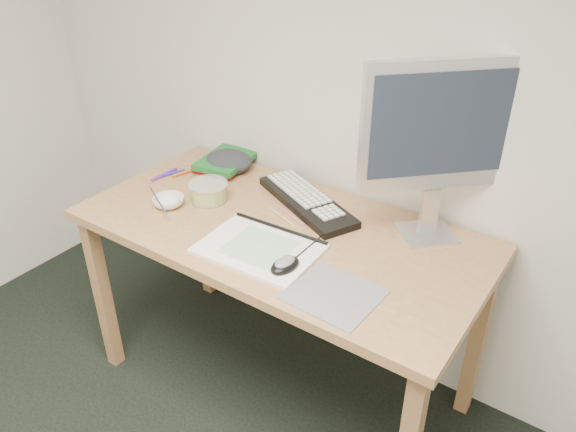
% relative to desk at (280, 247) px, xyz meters
% --- Properties ---
extents(desk, '(1.40, 0.70, 0.75)m').
position_rel_desk_xyz_m(desk, '(0.00, 0.00, 0.00)').
color(desk, tan).
rests_on(desk, ground).
extents(mousepad, '(0.25, 0.23, 0.00)m').
position_rel_desk_xyz_m(mousepad, '(0.34, -0.21, 0.08)').
color(mousepad, slate).
rests_on(mousepad, desk).
extents(sketchpad, '(0.38, 0.28, 0.01)m').
position_rel_desk_xyz_m(sketchpad, '(0.03, -0.15, 0.09)').
color(sketchpad, white).
rests_on(sketchpad, desk).
extents(keyboard, '(0.48, 0.33, 0.03)m').
position_rel_desk_xyz_m(keyboard, '(-0.01, 0.18, 0.10)').
color(keyboard, black).
rests_on(keyboard, desk).
extents(monitor, '(0.38, 0.38, 0.59)m').
position_rel_desk_xyz_m(monitor, '(0.43, 0.24, 0.45)').
color(monitor, silver).
rests_on(monitor, desk).
extents(mouse, '(0.08, 0.11, 0.04)m').
position_rel_desk_xyz_m(mouse, '(0.16, -0.19, 0.11)').
color(mouse, black).
rests_on(mouse, sketchpad).
extents(rice_bowl, '(0.13, 0.13, 0.04)m').
position_rel_desk_xyz_m(rice_bowl, '(-0.41, -0.11, 0.10)').
color(rice_bowl, white).
rests_on(rice_bowl, desk).
extents(chopsticks, '(0.20, 0.12, 0.02)m').
position_rel_desk_xyz_m(chopsticks, '(-0.42, -0.15, 0.12)').
color(chopsticks, '#B3B3B5').
rests_on(chopsticks, rice_bowl).
extents(fruit_tub, '(0.17, 0.17, 0.07)m').
position_rel_desk_xyz_m(fruit_tub, '(-0.32, 0.01, 0.12)').
color(fruit_tub, gold).
rests_on(fruit_tub, desk).
extents(book_red, '(0.22, 0.26, 0.02)m').
position_rel_desk_xyz_m(book_red, '(-0.47, 0.26, 0.09)').
color(book_red, maroon).
rests_on(book_red, desk).
extents(book_green, '(0.21, 0.27, 0.02)m').
position_rel_desk_xyz_m(book_green, '(-0.45, 0.25, 0.12)').
color(book_green, '#196425').
rests_on(book_green, book_red).
extents(cloth_lump, '(0.19, 0.17, 0.07)m').
position_rel_desk_xyz_m(cloth_lump, '(-0.43, 0.25, 0.12)').
color(cloth_lump, '#222528').
rests_on(cloth_lump, desk).
extents(pencil_pink, '(0.16, 0.06, 0.01)m').
position_rel_desk_xyz_m(pencil_pink, '(-0.01, 0.08, 0.09)').
color(pencil_pink, '#D0689A').
rests_on(pencil_pink, desk).
extents(pencil_tan, '(0.16, 0.07, 0.01)m').
position_rel_desk_xyz_m(pencil_tan, '(-0.03, 0.05, 0.09)').
color(pencil_tan, tan).
rests_on(pencil_tan, desk).
extents(pencil_black, '(0.17, 0.05, 0.01)m').
position_rel_desk_xyz_m(pencil_black, '(0.09, 0.09, 0.09)').
color(pencil_black, black).
rests_on(pencil_black, desk).
extents(marker_blue, '(0.05, 0.11, 0.01)m').
position_rel_desk_xyz_m(marker_blue, '(-0.59, 0.08, 0.09)').
color(marker_blue, '#2227B8').
rests_on(marker_blue, desk).
extents(marker_orange, '(0.05, 0.13, 0.01)m').
position_rel_desk_xyz_m(marker_orange, '(-0.55, 0.12, 0.09)').
color(marker_orange, '#C16116').
rests_on(marker_orange, desk).
extents(marker_purple, '(0.01, 0.13, 0.01)m').
position_rel_desk_xyz_m(marker_purple, '(-0.61, 0.05, 0.09)').
color(marker_purple, '#692893').
rests_on(marker_purple, desk).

